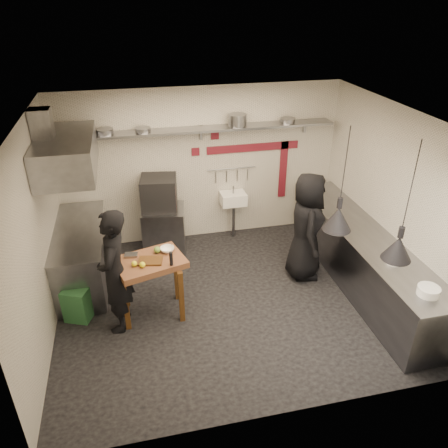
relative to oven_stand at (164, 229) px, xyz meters
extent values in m
plane|color=black|center=(0.77, -1.75, -0.40)|extent=(5.00, 5.00, 0.00)
plane|color=silver|center=(0.77, -1.75, 2.40)|extent=(5.00, 5.00, 0.00)
cube|color=beige|center=(0.77, 0.35, 1.00)|extent=(5.00, 0.04, 2.80)
cube|color=beige|center=(0.77, -3.85, 1.00)|extent=(5.00, 0.04, 2.80)
cube|color=beige|center=(-1.73, -1.75, 1.00)|extent=(0.04, 4.20, 2.80)
cube|color=beige|center=(3.27, -1.75, 1.00)|extent=(0.04, 4.20, 2.80)
cube|color=maroon|center=(1.72, 0.33, 1.28)|extent=(1.70, 0.02, 0.14)
cube|color=maroon|center=(2.32, 0.33, 0.80)|extent=(0.14, 0.02, 1.10)
cube|color=maroon|center=(1.02, 0.33, 1.55)|extent=(0.14, 0.02, 0.14)
cube|color=maroon|center=(0.67, 0.33, 1.28)|extent=(0.14, 0.02, 0.14)
cube|color=slate|center=(0.77, 0.17, 1.72)|extent=(4.60, 0.34, 0.04)
cube|color=slate|center=(-1.13, 0.32, 1.62)|extent=(0.04, 0.06, 0.24)
cube|color=slate|center=(0.77, 0.32, 1.62)|extent=(0.04, 0.06, 0.24)
cube|color=slate|center=(2.67, 0.32, 1.62)|extent=(0.04, 0.06, 0.24)
cylinder|color=slate|center=(-0.81, 0.17, 1.79)|extent=(0.32, 0.32, 0.09)
cylinder|color=slate|center=(-0.21, 0.17, 1.78)|extent=(0.27, 0.27, 0.07)
cylinder|color=slate|center=(1.38, 0.17, 1.84)|extent=(0.39, 0.39, 0.20)
cylinder|color=slate|center=(2.28, 0.17, 1.78)|extent=(0.29, 0.29, 0.08)
cube|color=slate|center=(0.00, 0.00, 0.00)|extent=(0.82, 0.76, 0.80)
cube|color=black|center=(-0.04, 0.03, 0.69)|extent=(0.67, 0.64, 0.58)
cube|color=maroon|center=(-0.02, -0.24, 0.69)|extent=(0.47, 0.10, 0.46)
cube|color=black|center=(-0.02, -0.24, 0.69)|extent=(0.38, 0.07, 0.34)
cube|color=white|center=(1.32, 0.17, 0.38)|extent=(0.46, 0.34, 0.22)
cylinder|color=slate|center=(1.32, 0.17, 0.56)|extent=(0.03, 0.03, 0.14)
cylinder|color=slate|center=(1.32, 0.13, -0.06)|extent=(0.06, 0.06, 0.66)
cylinder|color=slate|center=(1.32, 0.31, 0.92)|extent=(0.90, 0.02, 0.02)
cube|color=slate|center=(2.92, -1.75, 0.05)|extent=(0.70, 3.80, 0.90)
cube|color=slate|center=(2.92, -1.75, 0.52)|extent=(0.76, 3.90, 0.03)
cylinder|color=white|center=(2.89, -3.32, 0.59)|extent=(0.35, 0.35, 0.11)
cylinder|color=white|center=(2.87, -2.61, 0.56)|extent=(0.21, 0.21, 0.05)
cube|color=slate|center=(-1.38, -0.70, 0.05)|extent=(0.70, 1.90, 0.90)
cube|color=slate|center=(-1.38, -0.70, 0.52)|extent=(0.76, 2.00, 0.03)
cube|color=slate|center=(-1.33, -0.70, 1.75)|extent=(0.78, 1.60, 0.50)
cube|color=slate|center=(-1.58, -0.70, 2.15)|extent=(0.28, 0.28, 0.50)
cube|color=#286335|center=(-1.40, -1.64, -0.15)|extent=(0.46, 0.46, 0.50)
cube|color=#4D2E12|center=(-0.34, -1.83, 0.53)|extent=(0.36, 0.29, 0.02)
cylinder|color=black|center=(-0.07, -1.98, 0.62)|extent=(0.05, 0.05, 0.20)
sphere|color=yellow|center=(-0.56, -1.89, 0.56)|extent=(0.08, 0.08, 0.08)
sphere|color=yellow|center=(-0.45, -1.94, 0.56)|extent=(0.11, 0.11, 0.08)
sphere|color=olive|center=(-0.23, -1.62, 0.57)|extent=(0.11, 0.11, 0.10)
cube|color=slate|center=(-0.59, -1.62, 0.54)|extent=(0.20, 0.15, 0.03)
imported|color=white|center=(-0.09, -1.62, 0.55)|extent=(0.25, 0.25, 0.06)
imported|color=black|center=(-0.82, -1.94, 0.50)|extent=(0.54, 0.72, 1.79)
imported|color=black|center=(2.13, -1.33, 0.49)|extent=(0.76, 0.98, 1.79)
camera|label=1|loc=(-0.47, -6.91, 3.81)|focal=35.00mm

